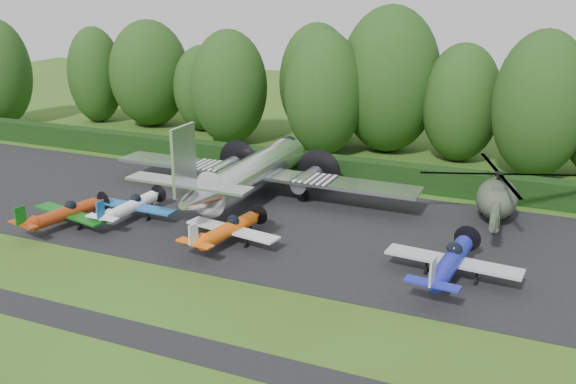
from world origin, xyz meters
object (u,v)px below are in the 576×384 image
at_px(light_plane_red, 64,213).
at_px(light_plane_white, 131,206).
at_px(light_plane_orange, 228,230).
at_px(light_plane_blue, 451,262).
at_px(transport_plane, 251,173).
at_px(helicopter, 497,195).

xyz_separation_m(light_plane_red, light_plane_white, (3.23, 3.02, -0.03)).
bearing_deg(light_plane_orange, light_plane_blue, -7.97).
relative_size(light_plane_white, light_plane_orange, 0.95).
height_order(transport_plane, light_plane_red, transport_plane).
height_order(light_plane_red, light_plane_white, light_plane_red).
bearing_deg(helicopter, transport_plane, -165.22).
distance_m(light_plane_red, light_plane_blue, 25.36).
distance_m(transport_plane, light_plane_white, 9.15).
xyz_separation_m(light_plane_white, light_plane_orange, (8.30, -1.29, 0.05)).
relative_size(light_plane_red, helicopter, 0.54).
bearing_deg(transport_plane, light_plane_blue, -26.23).
relative_size(transport_plane, light_plane_orange, 3.56).
bearing_deg(light_plane_blue, helicopter, 78.61).
height_order(light_plane_orange, helicopter, helicopter).
bearing_deg(helicopter, light_plane_orange, -138.41).
bearing_deg(helicopter, light_plane_white, -152.20).
height_order(light_plane_white, light_plane_orange, light_plane_orange).
xyz_separation_m(light_plane_red, light_plane_orange, (11.53, 1.73, 0.03)).
relative_size(light_plane_red, light_plane_white, 1.03).
height_order(light_plane_red, light_plane_orange, light_plane_orange).
bearing_deg(light_plane_white, light_plane_blue, -4.05).
bearing_deg(light_plane_white, helicopter, 21.64).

